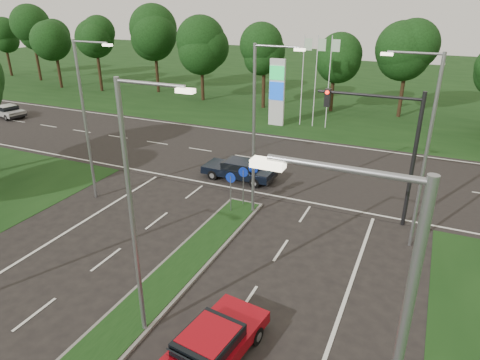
% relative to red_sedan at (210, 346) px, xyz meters
% --- Properties ---
extents(verge_far, '(160.00, 50.00, 0.02)m').
position_rel_red_sedan_xyz_m(verge_far, '(-3.62, 49.28, -0.68)').
color(verge_far, black).
rests_on(verge_far, ground).
extents(cross_road, '(160.00, 12.00, 0.02)m').
position_rel_red_sedan_xyz_m(cross_road, '(-3.62, 18.28, -0.68)').
color(cross_road, black).
rests_on(cross_road, ground).
extents(streetlight_median_near, '(2.53, 0.22, 9.00)m').
position_rel_red_sedan_xyz_m(streetlight_median_near, '(-2.62, 0.28, 4.40)').
color(streetlight_median_near, gray).
rests_on(streetlight_median_near, ground).
extents(streetlight_median_far, '(2.53, 0.22, 9.00)m').
position_rel_red_sedan_xyz_m(streetlight_median_far, '(-2.62, 10.28, 4.40)').
color(streetlight_median_far, gray).
rests_on(streetlight_median_far, ground).
extents(streetlight_left_far, '(2.53, 0.22, 9.00)m').
position_rel_red_sedan_xyz_m(streetlight_left_far, '(-11.92, 8.28, 4.40)').
color(streetlight_left_far, gray).
rests_on(streetlight_left_far, ground).
extents(streetlight_right_far, '(2.53, 0.22, 9.00)m').
position_rel_red_sedan_xyz_m(streetlight_right_far, '(5.18, 10.28, 4.40)').
color(streetlight_right_far, gray).
rests_on(streetlight_right_far, ground).
extents(traffic_signal, '(5.10, 0.42, 7.00)m').
position_rel_red_sedan_xyz_m(traffic_signal, '(3.57, 12.27, 3.97)').
color(traffic_signal, black).
rests_on(traffic_signal, ground).
extents(median_signs, '(1.16, 1.76, 2.38)m').
position_rel_red_sedan_xyz_m(median_signs, '(-3.62, 10.68, 1.03)').
color(median_signs, gray).
rests_on(median_signs, ground).
extents(gas_pylon, '(5.80, 1.26, 8.00)m').
position_rel_red_sedan_xyz_m(gas_pylon, '(-7.41, 27.32, 2.52)').
color(gas_pylon, silver).
rests_on(gas_pylon, ground).
extents(treeline_far, '(6.00, 6.00, 9.90)m').
position_rel_red_sedan_xyz_m(treeline_far, '(-3.52, 34.21, 6.15)').
color(treeline_far, black).
rests_on(treeline_far, ground).
extents(red_sedan, '(2.46, 4.80, 1.27)m').
position_rel_red_sedan_xyz_m(red_sedan, '(0.00, 0.00, 0.00)').
color(red_sedan, maroon).
rests_on(red_sedan, ground).
extents(navy_sedan, '(4.67, 2.01, 1.28)m').
position_rel_red_sedan_xyz_m(navy_sedan, '(-5.46, 14.27, 0.01)').
color(navy_sedan, black).
rests_on(navy_sedan, ground).
extents(far_car_a, '(4.36, 2.56, 1.18)m').
position_rel_red_sedan_xyz_m(far_car_a, '(-32.73, 19.02, -0.05)').
color(far_car_a, '#AFAFAF').
rests_on(far_car_a, ground).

